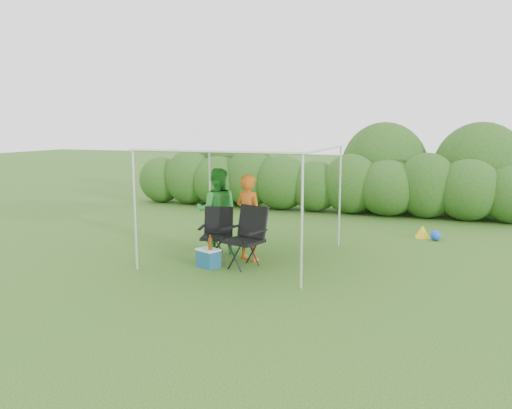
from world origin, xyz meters
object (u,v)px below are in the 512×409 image
(canopy, at_px, (247,129))
(woman, at_px, (217,211))
(chair_left, at_px, (217,230))
(man, at_px, (249,217))
(cooler, at_px, (208,258))
(chair_right, at_px, (247,233))

(canopy, distance_m, woman, 1.75)
(chair_left, bearing_deg, woman, 101.03)
(chair_left, bearing_deg, man, -2.25)
(chair_left, xyz_separation_m, woman, (-0.20, 0.43, 0.29))
(man, relative_size, cooler, 3.41)
(canopy, distance_m, cooler, 2.51)
(man, height_order, woman, woman)
(woman, bearing_deg, chair_right, 121.96)
(canopy, height_order, man, canopy)
(chair_left, height_order, woman, woman)
(man, xyz_separation_m, cooler, (-0.50, -0.73, -0.65))
(man, distance_m, woman, 0.86)
(chair_left, relative_size, woman, 0.58)
(man, height_order, cooler, man)
(woman, bearing_deg, canopy, 151.54)
(canopy, xyz_separation_m, man, (0.13, -0.21, -1.65))
(man, bearing_deg, woman, -0.56)
(chair_left, height_order, man, man)
(chair_left, distance_m, cooler, 0.73)
(chair_left, bearing_deg, cooler, -94.10)
(canopy, relative_size, cooler, 6.47)
(cooler, bearing_deg, chair_right, 48.15)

